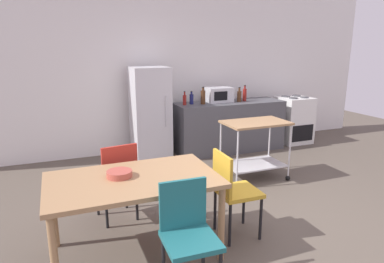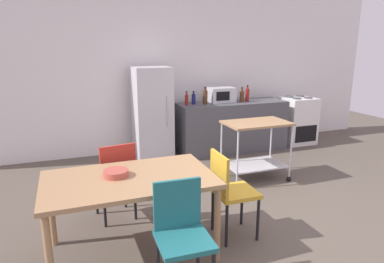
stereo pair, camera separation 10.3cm
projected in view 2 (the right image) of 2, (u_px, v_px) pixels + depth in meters
ground_plane at (265, 225)px, 3.71m from camera, size 12.00×12.00×0.00m
back_wall at (174, 70)px, 6.26m from camera, size 8.40×0.12×2.90m
kitchen_counter at (231, 126)px, 6.26m from camera, size 2.00×0.64×0.90m
dining_table at (130, 186)px, 3.07m from camera, size 1.50×0.90×0.75m
chair_red at (116, 175)px, 3.73m from camera, size 0.46×0.46×0.89m
chair_mustard at (230, 189)px, 3.38m from camera, size 0.41×0.41×0.89m
chair_teal at (182, 231)px, 2.61m from camera, size 0.41×0.41×0.89m
stove_oven at (297, 120)px, 6.77m from camera, size 0.60×0.61×0.92m
refrigerator at (152, 113)px, 5.78m from camera, size 0.60×0.63×1.55m
kitchen_cart at (256, 141)px, 4.86m from camera, size 0.91×0.57×0.85m
bottle_sesame_oil at (187, 100)px, 5.83m from camera, size 0.06×0.06×0.24m
bottle_wine at (194, 99)px, 5.91m from camera, size 0.07×0.07×0.23m
bottle_soy_sauce at (205, 97)px, 5.91m from camera, size 0.08×0.08×0.30m
microwave at (221, 95)px, 6.14m from camera, size 0.46×0.35×0.26m
bottle_soda at (242, 96)px, 6.15m from camera, size 0.08×0.08×0.26m
bottle_sparkling_water at (247, 95)px, 6.22m from camera, size 0.07×0.07×0.29m
fruit_bowl at (116, 173)px, 3.07m from camera, size 0.23×0.23×0.06m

